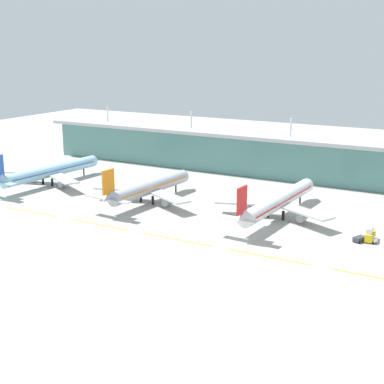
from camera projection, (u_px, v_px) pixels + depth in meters
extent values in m
plane|color=#A8A59E|center=(183.00, 241.00, 190.99)|extent=(600.00, 600.00, 0.00)
cube|color=slate|center=(293.00, 157.00, 283.24)|extent=(280.00, 28.00, 19.41)
cube|color=#B2B2B7|center=(294.00, 136.00, 280.53)|extent=(288.00, 34.00, 1.80)
cylinder|color=silver|center=(108.00, 114.00, 326.88)|extent=(0.90, 0.90, 9.00)
cylinder|color=silver|center=(191.00, 120.00, 300.65)|extent=(0.90, 0.90, 9.00)
cylinder|color=silver|center=(291.00, 127.00, 274.41)|extent=(0.90, 0.90, 9.00)
cylinder|color=#9ED1EA|center=(52.00, 171.00, 267.60)|extent=(10.65, 57.00, 5.80)
cone|color=#9ED1EA|center=(96.00, 160.00, 291.95)|extent=(5.83, 4.46, 5.51)
cube|color=#9ED1EA|center=(6.00, 183.00, 239.62)|extent=(10.24, 4.05, 0.36)
cube|color=#B7BABF|center=(28.00, 172.00, 270.85)|extent=(24.94, 13.55, 0.70)
cylinder|color=gray|center=(32.00, 177.00, 272.08)|extent=(3.57, 4.76, 3.20)
cube|color=#B7BABF|center=(63.00, 178.00, 257.91)|extent=(24.48, 16.93, 0.70)
cylinder|color=gray|center=(63.00, 183.00, 260.43)|extent=(3.57, 4.76, 3.20)
cylinder|color=black|center=(84.00, 172.00, 285.86)|extent=(0.70, 0.70, 3.60)
cylinder|color=black|center=(43.00, 181.00, 268.12)|extent=(1.10, 1.10, 3.60)
cylinder|color=black|center=(52.00, 182.00, 264.67)|extent=(1.10, 1.10, 3.60)
cube|color=#2D5BB7|center=(52.00, 170.00, 267.49)|extent=(10.20, 51.35, 0.60)
cylinder|color=#ADB2BC|center=(151.00, 187.00, 237.24)|extent=(9.62, 49.32, 5.80)
cone|color=#ADB2BC|center=(186.00, 175.00, 258.62)|extent=(5.81, 4.42, 5.51)
cone|color=#ADB2BC|center=(107.00, 199.00, 214.76)|extent=(5.43, 6.99, 5.72)
cube|color=orange|center=(108.00, 182.00, 213.91)|extent=(1.20, 6.44, 9.50)
cube|color=#ADB2BC|center=(97.00, 197.00, 218.14)|extent=(10.22, 3.97, 0.36)
cube|color=#ADB2BC|center=(119.00, 201.00, 212.28)|extent=(10.22, 3.97, 0.36)
cube|color=#B7BABF|center=(122.00, 188.00, 240.41)|extent=(24.93, 13.71, 0.70)
cylinder|color=gray|center=(127.00, 194.00, 241.65)|extent=(3.54, 4.74, 3.20)
cube|color=#B7BABF|center=(168.00, 196.00, 227.61)|extent=(24.51, 16.79, 0.70)
cylinder|color=gray|center=(167.00, 202.00, 230.13)|extent=(3.54, 4.74, 3.20)
cylinder|color=black|center=(176.00, 189.00, 253.27)|extent=(0.70, 0.70, 3.60)
cylinder|color=black|center=(141.00, 198.00, 237.73)|extent=(1.10, 1.10, 3.60)
cylinder|color=black|center=(153.00, 200.00, 234.32)|extent=(1.10, 1.10, 3.60)
cube|color=orange|center=(151.00, 186.00, 237.14)|extent=(9.28, 44.43, 0.60)
cylinder|color=white|center=(279.00, 201.00, 216.26)|extent=(9.26, 59.20, 5.80)
cone|color=white|center=(309.00, 184.00, 241.96)|extent=(5.74, 4.32, 5.51)
cone|color=white|center=(240.00, 219.00, 189.43)|extent=(5.31, 6.91, 5.72)
cube|color=red|center=(242.00, 200.00, 188.59)|extent=(1.08, 6.43, 9.50)
cube|color=white|center=(227.00, 217.00, 192.73)|extent=(10.17, 3.78, 0.36)
cube|color=white|center=(255.00, 222.00, 187.04)|extent=(10.17, 3.78, 0.36)
cube|color=#B7BABF|center=(246.00, 202.00, 219.19)|extent=(24.91, 14.11, 0.70)
cylinder|color=gray|center=(250.00, 209.00, 220.46)|extent=(3.46, 4.68, 3.20)
cube|color=#B7BABF|center=(304.00, 212.00, 206.77)|extent=(24.60, 16.43, 0.70)
cylinder|color=gray|center=(302.00, 217.00, 209.28)|extent=(3.46, 4.68, 3.20)
cylinder|color=black|center=(300.00, 200.00, 235.51)|extent=(0.70, 0.70, 3.60)
cylinder|color=black|center=(268.00, 213.00, 216.66)|extent=(1.10, 1.10, 3.60)
cylinder|color=black|center=(283.00, 216.00, 213.35)|extent=(1.10, 1.10, 3.60)
cube|color=red|center=(279.00, 200.00, 216.15)|extent=(8.96, 53.32, 0.60)
cube|color=yellow|center=(30.00, 212.00, 224.53)|extent=(28.00, 0.70, 0.04)
cube|color=yellow|center=(98.00, 224.00, 208.60)|extent=(28.00, 0.70, 0.04)
cube|color=yellow|center=(176.00, 239.00, 192.68)|extent=(28.00, 0.70, 0.04)
cube|color=yellow|center=(269.00, 257.00, 176.75)|extent=(28.00, 0.70, 0.04)
cube|color=yellow|center=(380.00, 278.00, 160.82)|extent=(28.00, 0.70, 0.04)
cube|color=gold|center=(370.00, 236.00, 190.86)|extent=(2.77, 7.26, 2.60)
cylinder|color=silver|center=(370.00, 231.00, 189.61)|extent=(2.09, 4.05, 2.00)
cylinder|color=black|center=(368.00, 237.00, 193.87)|extent=(0.37, 0.91, 0.90)
cylinder|color=black|center=(375.00, 238.00, 192.82)|extent=(0.37, 0.91, 0.90)
cylinder|color=black|center=(365.00, 241.00, 189.56)|extent=(0.37, 0.91, 0.90)
cylinder|color=black|center=(372.00, 242.00, 188.51)|extent=(0.37, 0.91, 0.90)
cube|color=silver|center=(371.00, 239.00, 189.30)|extent=(4.02, 3.06, 1.60)
cube|color=silver|center=(372.00, 236.00, 189.00)|extent=(3.69, 2.92, 0.16)
cylinder|color=black|center=(376.00, 242.00, 189.02)|extent=(0.97, 0.67, 0.90)
cylinder|color=black|center=(373.00, 243.00, 188.06)|extent=(0.97, 0.67, 0.90)
cylinder|color=black|center=(370.00, 240.00, 190.94)|extent=(0.97, 0.67, 0.90)
cylinder|color=black|center=(367.00, 241.00, 189.98)|extent=(0.97, 0.67, 0.90)
cube|color=#333842|center=(359.00, 239.00, 190.07)|extent=(3.94, 4.99, 1.40)
cylinder|color=black|center=(359.00, 242.00, 188.51)|extent=(0.68, 0.97, 0.90)
cylinder|color=black|center=(354.00, 241.00, 190.17)|extent=(0.68, 0.97, 0.90)
cylinder|color=black|center=(365.00, 240.00, 190.34)|extent=(0.68, 0.97, 0.90)
cylinder|color=black|center=(359.00, 239.00, 191.99)|extent=(0.68, 0.97, 0.90)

